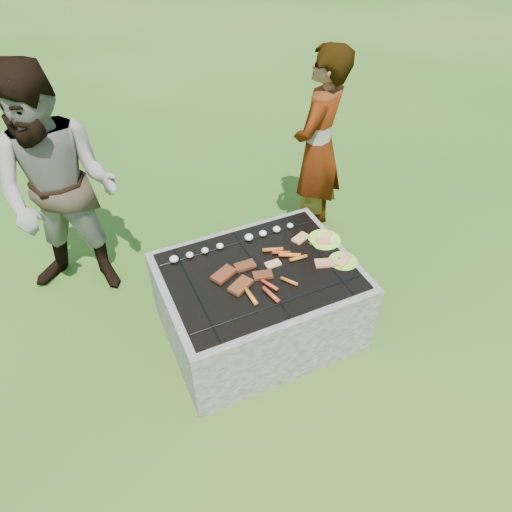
{
  "coord_description": "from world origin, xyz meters",
  "views": [
    {
      "loc": [
        -0.94,
        -1.98,
        2.71
      ],
      "look_at": [
        0.0,
        0.05,
        0.7
      ],
      "focal_mm": 32.0,
      "sensor_mm": 36.0,
      "label": 1
    }
  ],
  "objects": [
    {
      "name": "lawn",
      "position": [
        0.0,
        0.0,
        0.0
      ],
      "size": [
        60.0,
        60.0,
        0.0
      ],
      "primitive_type": "plane",
      "color": "#1F4411",
      "rests_on": "ground"
    },
    {
      "name": "fire_pit",
      "position": [
        0.0,
        0.0,
        0.28
      ],
      "size": [
        1.3,
        1.0,
        0.62
      ],
      "color": "gray",
      "rests_on": "ground"
    },
    {
      "name": "mushrooms",
      "position": [
        -0.05,
        0.32,
        0.63
      ],
      "size": [
        0.94,
        0.06,
        0.04
      ],
      "color": "beige",
      "rests_on": "fire_pit"
    },
    {
      "name": "pork_slabs",
      "position": [
        -0.14,
        -0.01,
        0.62
      ],
      "size": [
        0.39,
        0.3,
        0.02
      ],
      "color": "#943B1B",
      "rests_on": "fire_pit"
    },
    {
      "name": "sausages",
      "position": [
        0.09,
        -0.07,
        0.63
      ],
      "size": [
        0.52,
        0.49,
        0.03
      ],
      "color": "orange",
      "rests_on": "fire_pit"
    },
    {
      "name": "bread_on_grate",
      "position": [
        0.35,
        0.01,
        0.62
      ],
      "size": [
        0.45,
        0.42,
        0.02
      ],
      "color": "#E1BB73",
      "rests_on": "fire_pit"
    },
    {
      "name": "plate_far",
      "position": [
        0.56,
        0.09,
        0.61
      ],
      "size": [
        0.25,
        0.25,
        0.03
      ],
      "color": "#C6F53A",
      "rests_on": "fire_pit"
    },
    {
      "name": "plate_near",
      "position": [
        0.56,
        -0.15,
        0.61
      ],
      "size": [
        0.23,
        0.23,
        0.03
      ],
      "color": "#C5D733",
      "rests_on": "fire_pit"
    },
    {
      "name": "cook",
      "position": [
        0.96,
        0.9,
        0.84
      ],
      "size": [
        0.73,
        0.69,
        1.68
      ],
      "primitive_type": "imported",
      "rotation": [
        0.0,
        0.0,
        3.78
      ],
      "color": "gray",
      "rests_on": "ground"
    },
    {
      "name": "bystander",
      "position": [
        -1.06,
        1.03,
        0.9
      ],
      "size": [
        1.09,
        1.01,
        1.8
      ],
      "primitive_type": "imported",
      "rotation": [
        0.0,
        0.0,
        -0.49
      ],
      "color": "#A8958C",
      "rests_on": "ground"
    }
  ]
}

